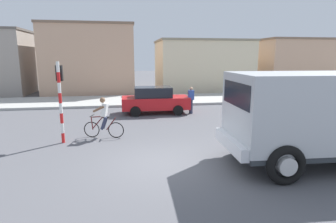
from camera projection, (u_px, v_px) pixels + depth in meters
name	position (u px, v px, depth m)	size (l,w,h in m)	color
ground_plane	(162.00, 164.00, 8.89)	(120.00, 120.00, 0.00)	#56565B
sidewalk_far	(139.00, 100.00, 21.36)	(80.00, 5.00, 0.16)	#ADADA8
truck_foreground	(315.00, 113.00, 8.52)	(5.53, 3.03, 2.90)	#B2B7BC
cyclist	(104.00, 118.00, 11.58)	(1.69, 0.59, 1.72)	black
traffic_light_pole	(60.00, 91.00, 10.73)	(0.24, 0.43, 3.20)	red
car_red_near	(155.00, 100.00, 16.68)	(4.03, 1.94, 1.60)	red
pedestrian_near_kerb	(191.00, 100.00, 16.55)	(0.34, 0.22, 1.62)	#2D334C
building_mid_block	(91.00, 59.00, 26.10)	(8.05, 6.57, 6.25)	tan
building_corner_right	(202.00, 65.00, 28.42)	(9.21, 6.49, 5.02)	beige
building_set_back	(305.00, 64.00, 29.83)	(10.48, 5.27, 5.23)	tan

